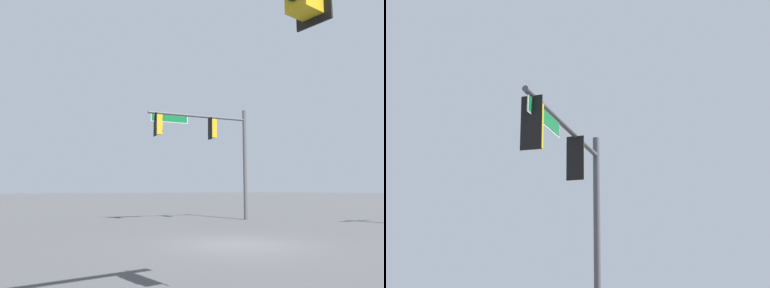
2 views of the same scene
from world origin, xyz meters
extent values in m
plane|color=#474749|center=(0.00, 0.00, 0.00)|extent=(400.00, 400.00, 0.00)
cylinder|color=#47474C|center=(-7.23, -7.62, 3.31)|extent=(0.22, 0.22, 6.61)
cylinder|color=#47474C|center=(-4.23, -8.20, 6.01)|extent=(6.05, 1.30, 0.15)
cube|color=black|center=(-4.94, -8.06, 5.34)|extent=(0.13, 0.52, 1.30)
cube|color=#B79314|center=(-5.13, -8.02, 5.34)|extent=(0.41, 0.38, 1.10)
cylinder|color=#B79314|center=(-5.13, -8.02, 5.95)|extent=(0.04, 0.04, 0.12)
cylinder|color=#340503|center=(-5.32, -7.99, 5.67)|extent=(0.07, 0.22, 0.22)
cylinder|color=yellow|center=(-5.32, -7.99, 5.34)|extent=(0.07, 0.22, 0.22)
cylinder|color=black|center=(-5.32, -7.99, 5.01)|extent=(0.07, 0.22, 0.22)
cube|color=black|center=(-1.63, -8.69, 5.34)|extent=(0.13, 0.52, 1.30)
cube|color=#B79314|center=(-1.82, -8.66, 5.34)|extent=(0.41, 0.38, 1.10)
cylinder|color=#B79314|center=(-1.82, -8.66, 5.95)|extent=(0.04, 0.04, 0.12)
cylinder|color=#340503|center=(-2.01, -8.62, 5.67)|extent=(0.07, 0.22, 0.22)
cylinder|color=yellow|center=(-2.01, -8.62, 5.34)|extent=(0.07, 0.22, 0.22)
cylinder|color=black|center=(-2.01, -8.62, 5.01)|extent=(0.07, 0.22, 0.22)
cube|color=#0F602D|center=(-2.46, -8.54, 5.73)|extent=(2.09, 0.44, 0.36)
cube|color=white|center=(-2.46, -8.54, 5.73)|extent=(2.15, 0.43, 0.42)
camera|label=1|loc=(8.08, 9.31, 1.73)|focal=35.00mm
camera|label=2|loc=(9.79, -6.37, 1.45)|focal=50.00mm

